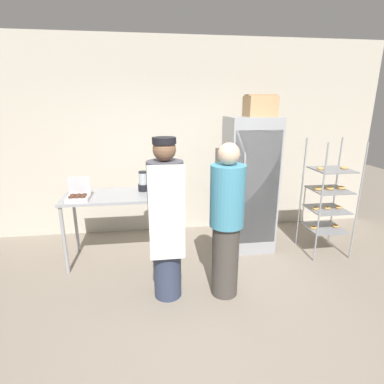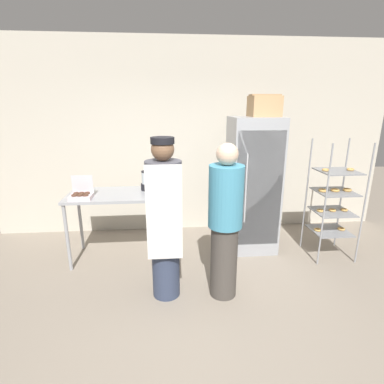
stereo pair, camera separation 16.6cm
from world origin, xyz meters
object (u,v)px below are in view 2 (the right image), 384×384
at_px(baking_rack, 334,201).
at_px(refrigerator, 252,186).
at_px(cardboard_storage_box, 264,106).
at_px(donut_box, 81,195).
at_px(person_baker, 165,218).
at_px(person_customer, 225,222).
at_px(blender_pitcher, 146,182).

bearing_deg(baking_rack, refrigerator, 162.47).
bearing_deg(baking_rack, cardboard_storage_box, 157.43).
relative_size(baking_rack, donut_box, 5.89).
xyz_separation_m(refrigerator, person_baker, (-1.25, -1.07, -0.04)).
height_order(baking_rack, person_baker, person_baker).
relative_size(baking_rack, cardboard_storage_box, 4.08).
relative_size(refrigerator, person_customer, 1.12).
relative_size(donut_box, cardboard_storage_box, 0.69).
distance_m(baking_rack, person_baker, 2.42).
bearing_deg(baking_rack, blender_pitcher, 172.97).
height_order(blender_pitcher, person_baker, person_baker).
height_order(blender_pitcher, cardboard_storage_box, cardboard_storage_box).
bearing_deg(cardboard_storage_box, baking_rack, -22.57).
bearing_deg(person_baker, donut_box, 144.47).
height_order(refrigerator, baking_rack, refrigerator).
distance_m(refrigerator, donut_box, 2.31).
bearing_deg(refrigerator, baking_rack, -17.53).
bearing_deg(blender_pitcher, cardboard_storage_box, 2.58).
bearing_deg(blender_pitcher, baking_rack, -7.03).
distance_m(donut_box, person_baker, 1.28).
distance_m(baking_rack, donut_box, 3.34).
bearing_deg(baking_rack, donut_box, 180.00).
bearing_deg(blender_pitcher, donut_box, -158.33).
xyz_separation_m(cardboard_storage_box, person_customer, (-0.73, -1.18, -1.18)).
distance_m(donut_box, cardboard_storage_box, 2.66).
bearing_deg(person_baker, refrigerator, 40.66).
bearing_deg(person_customer, cardboard_storage_box, 58.29).
xyz_separation_m(refrigerator, donut_box, (-2.29, -0.33, 0.02)).
xyz_separation_m(donut_box, blender_pitcher, (0.79, 0.31, 0.07)).
bearing_deg(donut_box, blender_pitcher, 21.67).
bearing_deg(cardboard_storage_box, person_customer, -121.71).
bearing_deg(donut_box, person_baker, -35.53).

